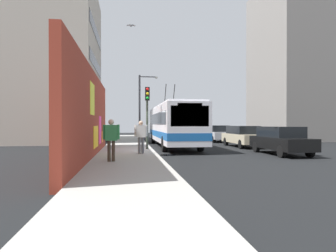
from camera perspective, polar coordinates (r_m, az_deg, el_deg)
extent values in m
plane|color=black|center=(18.84, -2.79, -4.87)|extent=(80.00, 80.00, 0.00)
cube|color=#9E9B93|center=(18.76, -7.68, -4.66)|extent=(48.00, 3.20, 0.15)
cube|color=maroon|center=(15.28, -14.26, 1.94)|extent=(14.98, 0.30, 4.30)
cube|color=#F2338C|center=(18.31, -12.67, -0.73)|extent=(1.31, 0.02, 1.62)
cube|color=yellow|center=(14.39, -14.05, 4.95)|extent=(1.68, 0.02, 1.47)
cube|color=yellow|center=(15.87, -13.43, -1.99)|extent=(2.13, 0.02, 1.10)
cube|color=orange|center=(19.82, -12.29, -2.02)|extent=(0.85, 0.02, 0.71)
cube|color=#B2A899|center=(32.29, -21.57, 10.81)|extent=(12.26, 9.02, 15.14)
cube|color=black|center=(31.11, -13.39, 5.33)|extent=(10.42, 0.04, 1.10)
cube|color=black|center=(31.54, -13.40, 11.13)|extent=(10.42, 0.04, 1.10)
cube|color=black|center=(32.29, -13.42, 16.72)|extent=(10.42, 0.04, 1.10)
cube|color=gray|center=(36.79, 23.26, 10.77)|extent=(9.57, 7.95, 16.73)
cube|color=black|center=(38.49, 28.36, 4.34)|extent=(8.14, 0.04, 1.10)
cube|color=black|center=(38.85, 28.37, 9.06)|extent=(8.14, 0.04, 1.10)
cube|color=black|center=(39.45, 28.39, 13.66)|extent=(8.14, 0.04, 1.10)
cube|color=black|center=(40.31, 28.41, 18.09)|extent=(8.14, 0.04, 1.10)
cube|color=silver|center=(22.73, 0.91, 0.38)|extent=(12.53, 2.51, 2.54)
cube|color=silver|center=(22.77, 0.91, 3.73)|extent=(12.02, 2.31, 0.12)
cube|color=#1959A5|center=(22.74, 0.91, -1.43)|extent=(12.55, 2.53, 0.44)
cube|color=black|center=(16.59, 4.15, 1.89)|extent=(0.04, 2.13, 1.14)
cube|color=black|center=(22.73, 0.91, 1.34)|extent=(11.52, 2.54, 0.81)
cube|color=orange|center=(16.62, 4.14, 3.88)|extent=(0.06, 1.38, 0.28)
cylinder|color=black|center=(24.73, 1.06, 5.42)|extent=(1.43, 0.06, 2.00)
cylinder|color=black|center=(24.64, -0.56, 5.44)|extent=(1.43, 0.06, 2.00)
cylinder|color=black|center=(19.06, 6.10, -3.30)|extent=(1.00, 0.28, 1.00)
cylinder|color=black|center=(18.65, -0.69, -3.38)|extent=(1.00, 0.28, 1.00)
cylinder|color=black|center=(26.90, 2.02, -2.21)|extent=(1.00, 0.28, 1.00)
cylinder|color=black|center=(26.61, -2.81, -2.24)|extent=(1.00, 0.28, 1.00)
cube|color=black|center=(18.24, 20.49, -3.02)|extent=(4.65, 1.76, 0.66)
cube|color=black|center=(18.30, 20.36, -1.04)|extent=(2.79, 1.59, 0.60)
cylinder|color=black|center=(17.34, 25.18, -4.31)|extent=(0.64, 0.22, 0.64)
cylinder|color=black|center=(16.55, 20.62, -4.52)|extent=(0.64, 0.22, 0.64)
cylinder|color=black|center=(19.98, 20.38, -3.67)|extent=(0.64, 0.22, 0.64)
cylinder|color=black|center=(19.29, 16.28, -3.81)|extent=(0.64, 0.22, 0.64)
cube|color=#C6B793|center=(23.34, 13.95, -2.26)|extent=(4.90, 1.76, 0.66)
cube|color=black|center=(23.41, 13.87, -0.71)|extent=(2.94, 1.58, 0.60)
cylinder|color=black|center=(22.18, 17.37, -3.26)|extent=(0.64, 0.22, 0.64)
cylinder|color=black|center=(21.57, 13.61, -3.36)|extent=(0.64, 0.22, 0.64)
cylinder|color=black|center=(25.14, 14.24, -2.82)|extent=(0.64, 0.22, 0.64)
cylinder|color=black|center=(24.60, 10.87, -2.88)|extent=(0.64, 0.22, 0.64)
cube|color=#B7B7BC|center=(29.37, 9.34, -1.70)|extent=(4.12, 1.78, 0.66)
cube|color=black|center=(29.43, 9.29, -0.47)|extent=(2.47, 1.60, 0.60)
cylinder|color=black|center=(28.34, 11.67, -2.45)|extent=(0.64, 0.22, 0.64)
cylinder|color=black|center=(27.86, 8.60, -2.49)|extent=(0.64, 0.22, 0.64)
cylinder|color=black|center=(30.92, 10.00, -2.21)|extent=(0.64, 0.22, 0.64)
cylinder|color=black|center=(30.48, 7.17, -2.24)|extent=(0.64, 0.22, 0.64)
cube|color=navy|center=(35.60, 6.28, -1.32)|extent=(4.49, 1.74, 0.66)
cube|color=black|center=(35.67, 6.25, -0.31)|extent=(2.70, 1.57, 0.60)
cylinder|color=black|center=(34.37, 8.13, -1.94)|extent=(0.64, 0.22, 0.64)
cylinder|color=black|center=(33.99, 5.63, -1.96)|extent=(0.64, 0.22, 0.64)
cylinder|color=black|center=(37.23, 6.88, -1.76)|extent=(0.64, 0.22, 0.64)
cylinder|color=black|center=(36.88, 4.56, -1.77)|extent=(0.64, 0.22, 0.64)
cylinder|color=#3F3326|center=(13.02, -10.25, -4.65)|extent=(0.14, 0.14, 0.88)
cylinder|color=#3F3326|center=(13.03, -11.05, -4.64)|extent=(0.14, 0.14, 0.88)
cube|color=#338C4C|center=(12.98, -10.65, -1.25)|extent=(0.22, 0.51, 0.66)
cylinder|color=#338C4C|center=(12.96, -9.30, -1.11)|extent=(0.09, 0.09, 0.63)
cylinder|color=#338C4C|center=(13.00, -12.01, -1.11)|extent=(0.09, 0.09, 0.63)
sphere|color=beige|center=(12.97, -10.66, 0.73)|extent=(0.24, 0.24, 0.24)
cylinder|color=#595960|center=(16.28, -4.80, -3.65)|extent=(0.14, 0.14, 0.87)
cylinder|color=#595960|center=(16.27, -5.42, -3.65)|extent=(0.14, 0.14, 0.87)
cube|color=silver|center=(16.24, -5.11, -0.99)|extent=(0.22, 0.50, 0.65)
cylinder|color=silver|center=(16.25, -4.05, -0.87)|extent=(0.09, 0.09, 0.62)
cylinder|color=silver|center=(16.23, -6.18, -0.87)|extent=(0.09, 0.09, 0.62)
sphere|color=tan|center=(16.23, -5.11, 0.57)|extent=(0.23, 0.23, 0.23)
cylinder|color=#2D382D|center=(19.18, -3.95, 1.53)|extent=(0.14, 0.14, 3.91)
cube|color=black|center=(19.05, -3.91, 6.08)|extent=(0.20, 0.28, 0.84)
sphere|color=red|center=(18.97, -3.89, 6.95)|extent=(0.18, 0.18, 0.18)
sphere|color=yellow|center=(18.94, -3.89, 6.11)|extent=(0.18, 0.18, 0.18)
sphere|color=green|center=(18.91, -3.89, 5.26)|extent=(0.18, 0.18, 0.18)
cylinder|color=#4C4C51|center=(28.36, -5.37, 3.41)|extent=(0.18, 0.18, 6.13)
cylinder|color=#4C4C51|center=(28.71, -3.80, 9.23)|extent=(0.10, 1.56, 0.10)
ellipsoid|color=silver|center=(28.76, -2.24, 9.11)|extent=(0.44, 0.28, 0.20)
ellipsoid|color=gray|center=(20.56, -6.97, 18.26)|extent=(0.32, 0.14, 0.12)
cube|color=gray|center=(20.57, -6.55, 18.34)|extent=(0.20, 0.28, 0.08)
cube|color=gray|center=(20.57, -7.38, 18.34)|extent=(0.20, 0.28, 0.08)
cylinder|color=black|center=(16.87, -0.15, -5.49)|extent=(1.08, 1.08, 0.00)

